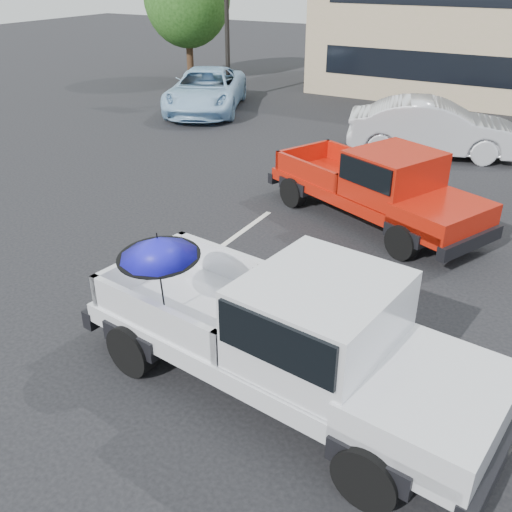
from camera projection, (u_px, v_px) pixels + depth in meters
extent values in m
plane|color=black|center=(304.00, 357.00, 8.30)|extent=(90.00, 90.00, 0.00)
cube|color=silver|center=(209.00, 256.00, 11.16)|extent=(0.12, 5.00, 0.01)
cylinder|color=black|center=(227.00, 23.00, 22.10)|extent=(0.18, 0.18, 6.00)
cylinder|color=#332114|center=(190.00, 54.00, 26.99)|extent=(0.32, 0.32, 2.42)
cylinder|color=black|center=(133.00, 349.00, 7.86)|extent=(0.79, 0.38, 0.76)
cylinder|color=black|center=(219.00, 294.00, 9.16)|extent=(0.79, 0.38, 0.76)
cylinder|color=black|center=(368.00, 475.00, 5.93)|extent=(0.79, 0.38, 0.76)
cylinder|color=black|center=(435.00, 383.00, 7.23)|extent=(0.79, 0.38, 0.76)
cube|color=white|center=(281.00, 349.00, 7.38)|extent=(5.60, 2.62, 0.28)
cube|color=white|center=(432.00, 400.00, 6.22)|extent=(1.74, 2.10, 0.46)
cube|color=black|center=(495.00, 457.00, 5.99)|extent=(0.46, 1.97, 0.30)
cube|color=black|center=(137.00, 294.00, 8.93)|extent=(0.44, 1.97, 0.28)
cube|color=white|center=(320.00, 319.00, 6.78)|extent=(1.88, 2.04, 1.05)
cube|color=black|center=(321.00, 305.00, 6.68)|extent=(1.74, 2.12, 0.55)
cube|color=black|center=(198.00, 308.00, 8.13)|extent=(2.52, 2.13, 0.10)
cube|color=white|center=(236.00, 267.00, 8.61)|extent=(2.29, 0.40, 0.50)
cube|color=white|center=(151.00, 318.00, 7.38)|extent=(2.29, 0.40, 0.50)
cube|color=white|center=(143.00, 268.00, 8.58)|extent=(0.34, 1.84, 0.50)
cube|color=white|center=(260.00, 316.00, 7.41)|extent=(0.34, 1.84, 0.50)
ellipsoid|color=brown|center=(243.00, 297.00, 8.02)|extent=(0.50, 0.43, 0.30)
cylinder|color=brown|center=(253.00, 307.00, 7.85)|extent=(0.07, 0.07, 0.23)
cylinder|color=brown|center=(260.00, 303.00, 7.96)|extent=(0.07, 0.07, 0.23)
ellipsoid|color=brown|center=(252.00, 289.00, 7.85)|extent=(0.32, 0.29, 0.41)
cylinder|color=red|center=(253.00, 281.00, 7.78)|extent=(0.20, 0.20, 0.04)
sphere|color=brown|center=(257.00, 277.00, 7.70)|extent=(0.22, 0.22, 0.22)
cone|color=black|center=(264.00, 281.00, 7.64)|extent=(0.16, 0.12, 0.10)
cone|color=black|center=(253.00, 271.00, 7.62)|extent=(0.08, 0.08, 0.11)
cone|color=black|center=(258.00, 268.00, 7.70)|extent=(0.08, 0.08, 0.11)
cylinder|color=brown|center=(233.00, 299.00, 8.15)|extent=(0.27, 0.05, 0.09)
cylinder|color=black|center=(161.00, 284.00, 7.60)|extent=(0.02, 0.10, 1.05)
cone|color=#1815BE|center=(158.00, 248.00, 7.35)|extent=(1.10, 1.12, 0.36)
cylinder|color=black|center=(157.00, 236.00, 7.28)|extent=(0.02, 0.02, 0.10)
cylinder|color=black|center=(159.00, 256.00, 7.41)|extent=(1.10, 1.10, 0.09)
cylinder|color=black|center=(293.00, 192.00, 13.27)|extent=(0.74, 0.52, 0.69)
cylinder|color=black|center=(345.00, 178.00, 14.15)|extent=(0.74, 0.52, 0.69)
cylinder|color=black|center=(402.00, 242.00, 10.92)|extent=(0.74, 0.52, 0.69)
cylinder|color=black|center=(456.00, 221.00, 11.80)|extent=(0.74, 0.52, 0.69)
cube|color=#B01709|center=(373.00, 195.00, 12.38)|extent=(5.19, 3.61, 0.25)
cube|color=#B01709|center=(443.00, 214.00, 10.99)|extent=(1.96, 2.15, 0.42)
cube|color=black|center=(471.00, 242.00, 10.66)|extent=(0.90, 1.70, 0.27)
cube|color=black|center=(298.00, 171.00, 14.24)|extent=(0.88, 1.69, 0.25)
cube|color=#B01709|center=(393.00, 174.00, 11.74)|extent=(2.06, 2.14, 0.96)
cube|color=black|center=(394.00, 166.00, 11.65)|extent=(1.97, 2.17, 0.50)
cube|color=black|center=(331.00, 176.00, 13.30)|extent=(2.60, 2.39, 0.09)
cube|color=#B01709|center=(356.00, 159.00, 13.59)|extent=(1.95, 0.94, 0.46)
cube|color=#B01709|center=(306.00, 172.00, 12.76)|extent=(1.95, 0.94, 0.46)
cube|color=#B01709|center=(304.00, 155.00, 13.89)|extent=(0.77, 1.56, 0.46)
cube|color=#B01709|center=(363.00, 177.00, 12.46)|extent=(0.77, 1.56, 0.46)
imported|color=silver|center=(433.00, 128.00, 16.62)|extent=(5.15, 3.05, 1.60)
imported|color=#9AC4E6|center=(206.00, 90.00, 21.60)|extent=(4.56, 6.08, 1.54)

